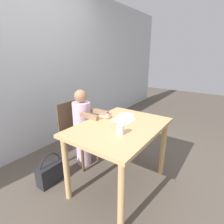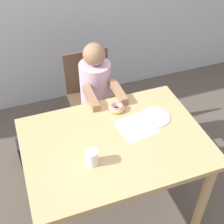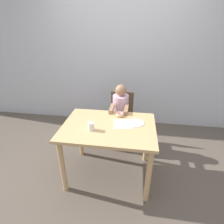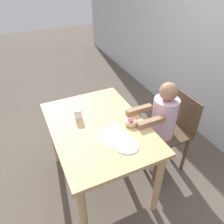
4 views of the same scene
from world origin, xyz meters
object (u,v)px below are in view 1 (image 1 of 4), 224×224
at_px(cup, 120,130).
at_px(child_figure, 83,128).
at_px(donut, 106,116).
at_px(handbag, 51,172).
at_px(chair, 77,131).

bearing_deg(cup, child_figure, 71.38).
xyz_separation_m(donut, handbag, (-0.53, 0.42, -0.63)).
bearing_deg(handbag, chair, 6.81).
xyz_separation_m(chair, handbag, (-0.50, -0.06, -0.32)).
bearing_deg(chair, child_figure, -90.00).
bearing_deg(donut, chair, 93.65).
distance_m(donut, handbag, 0.92).
height_order(chair, child_figure, child_figure).
bearing_deg(cup, donut, 53.19).
xyz_separation_m(handbag, cup, (0.25, -0.79, 0.65)).
bearing_deg(child_figure, cup, -108.62).
xyz_separation_m(donut, cup, (-0.28, -0.37, 0.02)).
bearing_deg(chair, cup, -106.26).
relative_size(child_figure, cup, 11.31).
bearing_deg(handbag, donut, -38.47).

